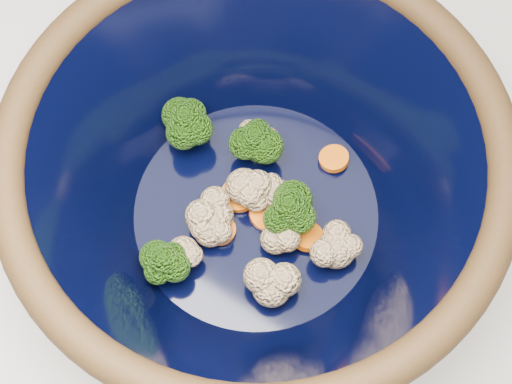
% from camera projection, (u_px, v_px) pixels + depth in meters
% --- Properties ---
extents(counter, '(1.20, 1.20, 0.90)m').
position_uv_depth(counter, '(229.00, 372.00, 1.04)').
color(counter, white).
rests_on(counter, ground).
extents(mixing_bowl, '(0.41, 0.41, 0.17)m').
position_uv_depth(mixing_bowl, '(256.00, 184.00, 0.57)').
color(mixing_bowl, black).
rests_on(mixing_bowl, counter).
extents(vegetable_pile, '(0.20, 0.20, 0.06)m').
position_uv_depth(vegetable_pile, '(243.00, 198.00, 0.60)').
color(vegetable_pile, '#608442').
rests_on(vegetable_pile, mixing_bowl).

